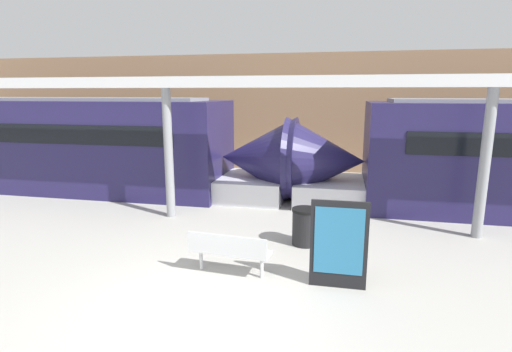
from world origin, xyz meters
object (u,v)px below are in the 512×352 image
train_right (61,146)px  support_column_far (485,165)px  bench_near (229,250)px  poster_board (339,245)px  support_column_near (169,154)px  trash_bin (305,226)px

train_right → support_column_far: (13.01, -2.44, 0.23)m
bench_near → train_right: bearing=149.4°
support_column_far → bench_near: bearing=-148.4°
poster_board → support_column_near: (-4.57, 3.25, 0.95)m
poster_board → support_column_far: bearing=45.3°
train_right → poster_board: size_ratio=10.57×
bench_near → trash_bin: (1.24, 1.87, -0.09)m
train_right → trash_bin: train_right is taller
bench_near → trash_bin: trash_bin is taller
bench_near → poster_board: bearing=3.7°
bench_near → support_column_near: support_column_near is taller
train_right → support_column_far: size_ratio=4.78×
train_right → trash_bin: bearing=-22.6°
train_right → support_column_near: bearing=-25.0°
train_right → poster_board: 11.35m
trash_bin → support_column_near: support_column_near is taller
trash_bin → support_column_near: 4.25m
trash_bin → poster_board: size_ratio=0.53×
trash_bin → support_column_far: size_ratio=0.24×
support_column_far → train_right: bearing=169.4°
poster_board → support_column_near: size_ratio=0.45×
train_right → support_column_far: 13.24m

